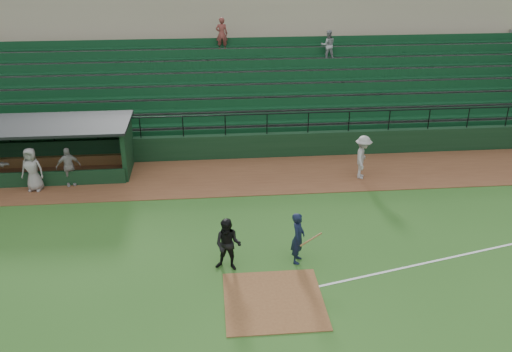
{
  "coord_description": "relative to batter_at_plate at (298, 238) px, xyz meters",
  "views": [
    {
      "loc": [
        -1.74,
        -14.2,
        10.4
      ],
      "look_at": [
        0.0,
        5.0,
        1.4
      ],
      "focal_mm": 38.05,
      "sensor_mm": 36.0,
      "label": 1
    }
  ],
  "objects": [
    {
      "name": "dugout_player_b",
      "position": [
        -10.32,
        6.33,
        0.07
      ],
      "size": [
        1.0,
        0.72,
        1.91
      ],
      "primitive_type": "imported",
      "rotation": [
        0.0,
        0.0,
        -0.13
      ],
      "color": "gray",
      "rests_on": "warning_track"
    },
    {
      "name": "warning_track",
      "position": [
        -1.05,
        6.94,
        -0.9
      ],
      "size": [
        40.0,
        4.0,
        0.03
      ],
      "primitive_type": "cube",
      "color": "brown",
      "rests_on": "ground"
    },
    {
      "name": "stadium_structure",
      "position": [
        -1.05,
        15.4,
        1.39
      ],
      "size": [
        38.0,
        13.08,
        6.4
      ],
      "color": "black",
      "rests_on": "ground"
    },
    {
      "name": "ground",
      "position": [
        -1.05,
        -1.06,
        -0.91
      ],
      "size": [
        90.0,
        90.0,
        0.0
      ],
      "primitive_type": "plane",
      "color": "#29571C",
      "rests_on": "ground"
    },
    {
      "name": "dugout",
      "position": [
        -10.8,
        8.5,
        0.42
      ],
      "size": [
        8.9,
        3.2,
        2.42
      ],
      "color": "black",
      "rests_on": "ground"
    },
    {
      "name": "dugout_player_a",
      "position": [
        -8.92,
        6.67,
        -0.01
      ],
      "size": [
        1.1,
        0.7,
        1.75
      ],
      "primitive_type": "imported",
      "rotation": [
        0.0,
        0.0,
        0.28
      ],
      "color": "#9C9692",
      "rests_on": "warning_track"
    },
    {
      "name": "batter_at_plate",
      "position": [
        0.0,
        0.0,
        0.0
      ],
      "size": [
        1.11,
        0.77,
        1.83
      ],
      "color": "black",
      "rests_on": "ground"
    },
    {
      "name": "home_plate_dirt",
      "position": [
        -1.05,
        -2.06,
        -0.9
      ],
      "size": [
        3.0,
        3.0,
        0.03
      ],
      "primitive_type": "cube",
      "color": "brown",
      "rests_on": "ground"
    },
    {
      "name": "foul_line",
      "position": [
        6.95,
        0.14,
        -0.91
      ],
      "size": [
        17.49,
        4.44,
        0.01
      ],
      "primitive_type": "cube",
      "rotation": [
        0.0,
        0.0,
        0.24
      ],
      "color": "white",
      "rests_on": "ground"
    },
    {
      "name": "runner",
      "position": [
        3.91,
        6.3,
        0.1
      ],
      "size": [
        1.11,
        1.44,
        1.97
      ],
      "primitive_type": "imported",
      "rotation": [
        0.0,
        0.0,
        1.23
      ],
      "color": "#A5A09B",
      "rests_on": "warning_track"
    },
    {
      "name": "umpire",
      "position": [
        -2.34,
        -0.24,
        0.01
      ],
      "size": [
        1.05,
        0.92,
        1.85
      ],
      "primitive_type": "imported",
      "rotation": [
        0.0,
        0.0,
        -0.28
      ],
      "color": "black",
      "rests_on": "ground"
    }
  ]
}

